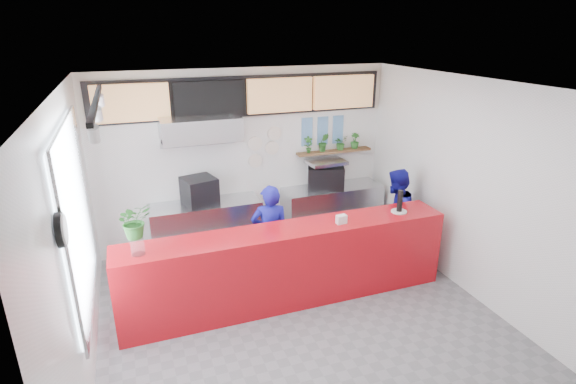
{
  "coord_description": "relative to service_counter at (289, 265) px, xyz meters",
  "views": [
    {
      "loc": [
        -1.85,
        -4.66,
        3.61
      ],
      "look_at": [
        0.1,
        0.7,
        1.5
      ],
      "focal_mm": 28.0,
      "sensor_mm": 36.0,
      "label": 1
    }
  ],
  "objects": [
    {
      "name": "floor",
      "position": [
        0.0,
        -0.4,
        -0.55
      ],
      "size": [
        5.0,
        5.0,
        0.0
      ],
      "primitive_type": "plane",
      "color": "slate",
      "rests_on": "ground"
    },
    {
      "name": "ceiling",
      "position": [
        0.0,
        -0.4,
        2.45
      ],
      "size": [
        5.0,
        5.0,
        0.0
      ],
      "primitive_type": "plane",
      "rotation": [
        3.14,
        0.0,
        0.0
      ],
      "color": "silver"
    },
    {
      "name": "wall_back",
      "position": [
        0.0,
        2.1,
        0.95
      ],
      "size": [
        5.0,
        0.0,
        5.0
      ],
      "primitive_type": "plane",
      "rotation": [
        1.57,
        0.0,
        0.0
      ],
      "color": "white",
      "rests_on": "ground"
    },
    {
      "name": "wall_left",
      "position": [
        -2.5,
        -0.4,
        0.95
      ],
      "size": [
        0.0,
        5.0,
        5.0
      ],
      "primitive_type": "plane",
      "rotation": [
        1.57,
        0.0,
        1.57
      ],
      "color": "white",
      "rests_on": "ground"
    },
    {
      "name": "wall_right",
      "position": [
        2.5,
        -0.4,
        0.95
      ],
      "size": [
        0.0,
        5.0,
        5.0
      ],
      "primitive_type": "plane",
      "rotation": [
        1.57,
        0.0,
        -1.57
      ],
      "color": "white",
      "rests_on": "ground"
    },
    {
      "name": "service_counter",
      "position": [
        0.0,
        0.0,
        0.0
      ],
      "size": [
        4.5,
        0.6,
        1.1
      ],
      "primitive_type": "cube",
      "color": "#AE0C15",
      "rests_on": "ground"
    },
    {
      "name": "cream_band",
      "position": [
        0.0,
        2.09,
        2.05
      ],
      "size": [
        5.0,
        0.02,
        0.8
      ],
      "primitive_type": "cube",
      "color": "beige",
      "rests_on": "wall_back"
    },
    {
      "name": "prep_bench",
      "position": [
        -0.8,
        1.8,
        -0.1
      ],
      "size": [
        1.8,
        0.6,
        0.9
      ],
      "primitive_type": "cube",
      "color": "#B2B5BA",
      "rests_on": "ground"
    },
    {
      "name": "panini_oven",
      "position": [
        -0.87,
        1.8,
        0.57
      ],
      "size": [
        0.59,
        0.59,
        0.44
      ],
      "primitive_type": "cube",
      "rotation": [
        0.0,
        0.0,
        0.24
      ],
      "color": "black",
      "rests_on": "prep_bench"
    },
    {
      "name": "extraction_hood",
      "position": [
        -0.8,
        1.75,
        1.6
      ],
      "size": [
        1.2,
        0.7,
        0.35
      ],
      "primitive_type": "cube",
      "color": "#B2B5BA",
      "rests_on": "ceiling"
    },
    {
      "name": "hood_lip",
      "position": [
        -0.8,
        1.75,
        1.4
      ],
      "size": [
        1.2,
        0.69,
        0.31
      ],
      "primitive_type": "cube",
      "rotation": [
        -0.35,
        0.0,
        0.0
      ],
      "color": "#B2B5BA",
      "rests_on": "ceiling"
    },
    {
      "name": "right_bench",
      "position": [
        1.5,
        1.8,
        -0.1
      ],
      "size": [
        1.8,
        0.6,
        0.9
      ],
      "primitive_type": "cube",
      "color": "#B2B5BA",
      "rests_on": "ground"
    },
    {
      "name": "espresso_machine",
      "position": [
        1.36,
        1.8,
        0.55
      ],
      "size": [
        0.75,
        0.65,
        0.4
      ],
      "primitive_type": "cube",
      "rotation": [
        0.0,
        0.0,
        -0.38
      ],
      "color": "black",
      "rests_on": "right_bench"
    },
    {
      "name": "espresso_tray",
      "position": [
        1.36,
        1.8,
        0.83
      ],
      "size": [
        0.68,
        0.49,
        0.06
      ],
      "primitive_type": "cube",
      "rotation": [
        0.0,
        0.0,
        0.05
      ],
      "color": "#AAACB1",
      "rests_on": "espresso_machine"
    },
    {
      "name": "herb_shelf",
      "position": [
        1.6,
        2.0,
        0.95
      ],
      "size": [
        1.4,
        0.18,
        0.04
      ],
      "primitive_type": "cube",
      "color": "brown",
      "rests_on": "wall_back"
    },
    {
      "name": "menu_board_far_left",
      "position": [
        -1.75,
        1.98,
        2.0
      ],
      "size": [
        1.1,
        0.1,
        0.55
      ],
      "primitive_type": "cube",
      "color": "tan",
      "rests_on": "wall_back"
    },
    {
      "name": "menu_board_mid_left",
      "position": [
        -0.59,
        1.98,
        2.0
      ],
      "size": [
        1.1,
        0.1,
        0.55
      ],
      "primitive_type": "cube",
      "color": "black",
      "rests_on": "wall_back"
    },
    {
      "name": "menu_board_mid_right",
      "position": [
        0.57,
        1.98,
        2.0
      ],
      "size": [
        1.1,
        0.1,
        0.55
      ],
      "primitive_type": "cube",
      "color": "tan",
      "rests_on": "wall_back"
    },
    {
      "name": "menu_board_far_right",
      "position": [
        1.73,
        1.98,
        2.0
      ],
      "size": [
        1.1,
        0.1,
        0.55
      ],
      "primitive_type": "cube",
      "color": "tan",
      "rests_on": "wall_back"
    },
    {
      "name": "soffit",
      "position": [
        0.0,
        2.06,
        2.0
      ],
      "size": [
        4.8,
        0.04,
        0.65
      ],
      "primitive_type": "cube",
      "color": "black",
      "rests_on": "wall_back"
    },
    {
      "name": "window_pane",
      "position": [
        -2.47,
        -0.1,
        1.15
      ],
      "size": [
        0.04,
        2.2,
        1.9
      ],
      "primitive_type": "cube",
      "color": "silver",
      "rests_on": "wall_left"
    },
    {
      "name": "window_frame",
      "position": [
        -2.45,
        -0.1,
        1.15
      ],
      "size": [
        0.03,
        2.3,
        2.0
      ],
      "primitive_type": "cube",
      "color": "#B2B5BA",
      "rests_on": "wall_left"
    },
    {
      "name": "wall_clock_rim",
      "position": [
        -2.46,
        -1.3,
        1.5
      ],
      "size": [
        0.05,
        0.3,
        0.3
      ],
      "primitive_type": "cylinder",
      "rotation": [
        0.0,
        1.57,
        0.0
      ],
      "color": "black",
      "rests_on": "wall_left"
    },
    {
      "name": "wall_clock_face",
      "position": [
        -2.43,
        -1.3,
        1.5
      ],
      "size": [
        0.02,
        0.26,
        0.26
      ],
      "primitive_type": "cylinder",
      "rotation": [
        0.0,
        1.57,
        0.0
      ],
      "color": "white",
      "rests_on": "wall_left"
    },
    {
      "name": "track_rail",
      "position": [
        -2.1,
        -0.4,
        2.39
      ],
      "size": [
        0.05,
        2.4,
        0.04
      ],
      "primitive_type": "cube",
      "color": "black",
      "rests_on": "ceiling"
    },
    {
      "name": "dec_plate_a",
      "position": [
        0.15,
        2.07,
        1.2
      ],
      "size": [
        0.24,
        0.03,
        0.24
      ],
      "primitive_type": "cylinder",
      "rotation": [
        1.57,
        0.0,
        0.0
      ],
      "color": "silver",
      "rests_on": "wall_back"
    },
    {
      "name": "dec_plate_b",
      "position": [
        0.45,
        2.07,
        1.1
      ],
      "size": [
        0.24,
        0.03,
        0.24
      ],
      "primitive_type": "cylinder",
      "rotation": [
        1.57,
        0.0,
        0.0
      ],
      "color": "silver",
      "rests_on": "wall_back"
    },
    {
      "name": "dec_plate_c",
      "position": [
        0.15,
        2.07,
        0.9
      ],
      "size": [
        0.24,
        0.03,
        0.24
      ],
      "primitive_type": "cylinder",
      "rotation": [
        1.57,
        0.0,
        0.0
      ],
      "color": "silver",
      "rests_on": "wall_back"
    },
    {
      "name": "dec_plate_d",
      "position": [
        0.5,
        2.07,
        1.35
      ],
      "size": [
        0.24,
        0.03,
        0.24
      ],
      "primitive_type": "cylinder",
      "rotation": [
        1.57,
        0.0,
        0.0
      ],
      "color": "silver",
      "rests_on": "wall_back"
    },
    {
      "name": "photo_frame_a",
      "position": [
        1.1,
        2.08,
        1.45
      ],
      "size": [
        0.2,
        0.02,
        0.25
      ],
      "primitive_type": "cube",
      "color": "#598CBF",
      "rests_on": "wall_back"
    },
    {
      "name": "photo_frame_b",
      "position": [
        1.4,
        2.08,
        1.45
      ],
      "size": [
        0.2,
        0.02,
        0.25
      ],
      "primitive_type": "cube",
      "color": "#598CBF",
      "rests_on": "wall_back"
    },
    {
      "name": "photo_frame_c",
      "position": [
        1.7,
        2.08,
        1.45
      ],
      "size": [
        0.2,
        0.02,
        0.25
      ],
      "primitive_type": "cube",
      "color": "#598CBF",
      "rests_on": "wall_back"
    },
    {
      "name": "photo_frame_d",
      "position": [
        1.1,
        2.08,
        1.2
      ],
      "size": [
        0.2,
        0.02,
        0.25
      ],
      "primitive_type": "cube",
      "color": "#598CBF",
      "rests_on": "wall_back"
    },
    {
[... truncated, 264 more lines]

